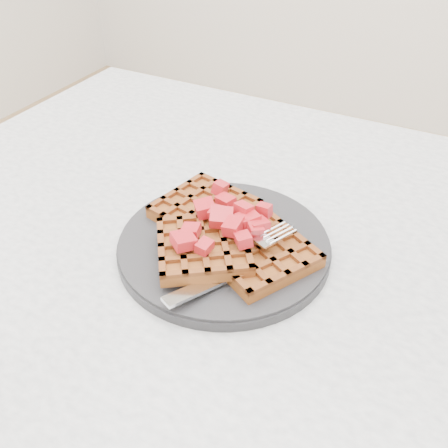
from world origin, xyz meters
TOP-DOWN VIEW (x-y plane):
  - table at (0.00, 0.00)m, footprint 1.20×0.80m
  - plate at (-0.10, -0.03)m, footprint 0.25×0.25m
  - waffles at (-0.10, -0.03)m, footprint 0.23×0.21m
  - strawberry_pile at (-0.10, -0.03)m, footprint 0.15×0.15m
  - fork at (-0.06, -0.07)m, footprint 0.10×0.17m

SIDE VIEW (x-z plane):
  - table at x=0.00m, z-range 0.26..1.01m
  - plate at x=-0.10m, z-range 0.75..0.77m
  - fork at x=-0.06m, z-range 0.77..0.78m
  - waffles at x=-0.10m, z-range 0.76..0.79m
  - strawberry_pile at x=-0.10m, z-range 0.79..0.82m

